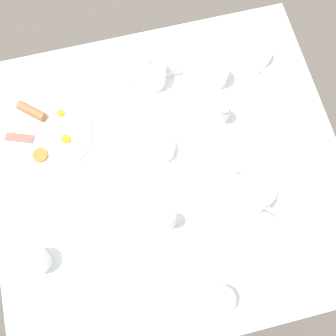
# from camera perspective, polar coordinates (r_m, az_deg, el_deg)

# --- Properties ---
(ground_plane) EXTENTS (8.00, 8.00, 0.00)m
(ground_plane) POSITION_cam_1_polar(r_m,az_deg,el_deg) (1.99, 0.00, -6.47)
(ground_plane) COLOR #4C4742
(table) EXTENTS (1.07, 1.14, 0.74)m
(table) POSITION_cam_1_polar(r_m,az_deg,el_deg) (1.34, 0.00, -1.05)
(table) COLOR silver
(table) RESTS_ON ground_plane
(breakfast_plate) EXTENTS (0.32, 0.32, 0.04)m
(breakfast_plate) POSITION_cam_1_polar(r_m,az_deg,el_deg) (1.38, -17.47, 5.08)
(breakfast_plate) COLOR white
(breakfast_plate) RESTS_ON table
(teapot_near) EXTENTS (0.20, 0.12, 0.13)m
(teapot_near) POSITION_cam_1_polar(r_m,az_deg,el_deg) (1.23, 12.31, -3.37)
(teapot_near) COLOR white
(teapot_near) RESTS_ON table
(teapot_far) EXTENTS (0.12, 0.21, 0.13)m
(teapot_far) POSITION_cam_1_polar(r_m,az_deg,el_deg) (1.37, -2.70, 13.84)
(teapot_far) COLOR white
(teapot_far) RESTS_ON table
(teacup_with_saucer_left) EXTENTS (0.14, 0.14, 0.06)m
(teacup_with_saucer_left) POSITION_cam_1_polar(r_m,az_deg,el_deg) (1.47, 13.00, 15.73)
(teacup_with_saucer_left) COLOR white
(teacup_with_saucer_left) RESTS_ON table
(teacup_with_saucer_right) EXTENTS (0.14, 0.14, 0.06)m
(teacup_with_saucer_right) POSITION_cam_1_polar(r_m,az_deg,el_deg) (1.28, -1.02, 2.75)
(teacup_with_saucer_right) COLOR white
(teacup_with_saucer_right) RESTS_ON table
(water_glass_tall) EXTENTS (0.08, 0.08, 0.10)m
(water_glass_tall) POSITION_cam_1_polar(r_m,az_deg,el_deg) (1.38, 7.17, 13.56)
(water_glass_tall) COLOR white
(water_glass_tall) RESTS_ON table
(water_glass_short) EXTENTS (0.08, 0.08, 0.10)m
(water_glass_short) POSITION_cam_1_polar(r_m,az_deg,el_deg) (1.18, 7.45, -18.45)
(water_glass_short) COLOR white
(water_glass_short) RESTS_ON table
(wine_glass_spare) EXTENTS (0.08, 0.08, 0.10)m
(wine_glass_spare) POSITION_cam_1_polar(r_m,az_deg,el_deg) (1.24, -18.82, -12.63)
(wine_glass_spare) COLOR white
(wine_glass_spare) RESTS_ON table
(pepper_grinder) EXTENTS (0.05, 0.05, 0.12)m
(pepper_grinder) POSITION_cam_1_polar(r_m,az_deg,el_deg) (1.18, 0.10, -7.38)
(pepper_grinder) COLOR #BCBCC1
(pepper_grinder) RESTS_ON table
(salt_grinder) EXTENTS (0.05, 0.05, 0.12)m
(salt_grinder) POSITION_cam_1_polar(r_m,az_deg,el_deg) (1.30, 8.02, 8.26)
(salt_grinder) COLOR #BCBCC1
(salt_grinder) RESTS_ON table
(napkin_folded) EXTENTS (0.16, 0.11, 0.01)m
(napkin_folded) POSITION_cam_1_polar(r_m,az_deg,el_deg) (1.22, -4.04, -13.68)
(napkin_folded) COLOR white
(napkin_folded) RESTS_ON table
(fork_by_plate) EXTENTS (0.15, 0.10, 0.00)m
(fork_by_plate) POSITION_cam_1_polar(r_m,az_deg,el_deg) (1.28, -11.02, -4.58)
(fork_by_plate) COLOR silver
(fork_by_plate) RESTS_ON table
(knife_by_plate) EXTENTS (0.02, 0.21, 0.00)m
(knife_by_plate) POSITION_cam_1_polar(r_m,az_deg,el_deg) (1.25, -11.96, -20.41)
(knife_by_plate) COLOR silver
(knife_by_plate) RESTS_ON table
(spoon_for_tea) EXTENTS (0.11, 0.12, 0.00)m
(spoon_for_tea) POSITION_cam_1_polar(r_m,az_deg,el_deg) (1.32, 21.78, -10.39)
(spoon_for_tea) COLOR silver
(spoon_for_tea) RESTS_ON table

